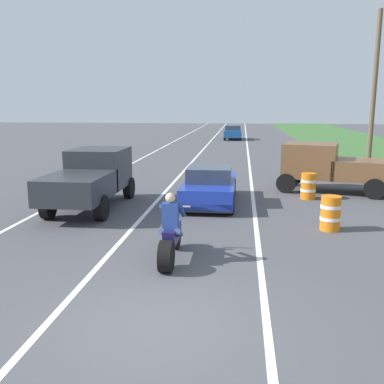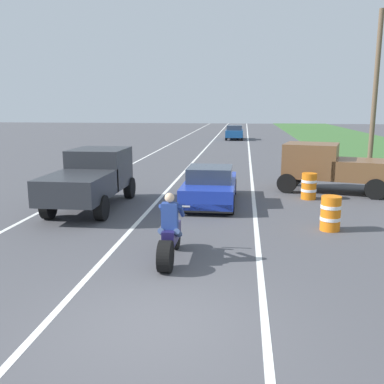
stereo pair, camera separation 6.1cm
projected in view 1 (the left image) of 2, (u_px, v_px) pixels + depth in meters
name	position (u px, v px, depth m)	size (l,w,h in m)	color
ground_plane	(157.00, 324.00, 7.07)	(160.00, 160.00, 0.00)	#4C4C51
lane_stripe_left_solid	(134.00, 162.00, 27.16)	(0.14, 120.00, 0.01)	white
lane_stripe_right_solid	(249.00, 164.00, 26.34)	(0.14, 120.00, 0.01)	white
lane_stripe_centre_dashed	(191.00, 163.00, 26.75)	(0.14, 120.00, 0.01)	white
motorcycle_with_rider	(171.00, 237.00, 9.78)	(0.70, 2.21, 1.62)	black
sports_car_blue	(210.00, 186.00, 15.72)	(1.84, 4.30, 1.37)	#1E38B2
pickup_truck_left_lane_dark_grey	(91.00, 177.00, 14.91)	(2.02, 4.80, 1.98)	#2D3035
pickup_truck_right_shoulder_brown	(333.00, 165.00, 17.69)	(5.14, 3.14, 1.98)	brown
utility_pole_roadside	(374.00, 95.00, 21.32)	(0.24, 0.24, 8.06)	brown
construction_barrel_nearest	(330.00, 213.00, 12.32)	(0.58, 0.58, 1.00)	orange
construction_barrel_mid	(308.00, 186.00, 16.46)	(0.58, 0.58, 1.00)	orange
distant_car_far_ahead	(233.00, 132.00, 45.10)	(1.80, 4.00, 1.50)	#194C8C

